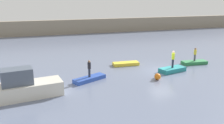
{
  "coord_description": "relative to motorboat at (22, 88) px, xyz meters",
  "views": [
    {
      "loc": [
        -13.01,
        -22.38,
        7.95
      ],
      "look_at": [
        -4.64,
        3.7,
        0.43
      ],
      "focal_mm": 38.7,
      "sensor_mm": 36.0,
      "label": 1
    }
  ],
  "objects": [
    {
      "name": "rowboat_green",
      "position": [
        19.43,
        4.29,
        -0.69
      ],
      "size": [
        3.12,
        1.3,
        0.38
      ],
      "primitive_type": "cube",
      "rotation": [
        0.0,
        0.0,
        -0.07
      ],
      "color": "#2D7F47",
      "rests_on": "ground_plane"
    },
    {
      "name": "ground_plane",
      "position": [
        14.39,
        2.98,
        -0.88
      ],
      "size": [
        120.0,
        120.0,
        0.0
      ],
      "primitive_type": "plane",
      "color": "slate"
    },
    {
      "name": "person_hiviz_shirt",
      "position": [
        15.26,
        2.42,
        0.62
      ],
      "size": [
        0.32,
        0.32,
        1.85
      ],
      "color": "#232838",
      "rests_on": "rowboat_teal"
    },
    {
      "name": "mooring_buoy",
      "position": [
        12.48,
        0.57,
        -0.56
      ],
      "size": [
        0.63,
        0.63,
        0.63
      ],
      "primitive_type": "sphere",
      "color": "orange",
      "rests_on": "ground_plane"
    },
    {
      "name": "rowboat_teal",
      "position": [
        15.26,
        2.42,
        -0.65
      ],
      "size": [
        3.16,
        1.85,
        0.46
      ],
      "primitive_type": "cube",
      "rotation": [
        0.0,
        0.0,
        0.21
      ],
      "color": "teal",
      "rests_on": "ground_plane"
    },
    {
      "name": "person_yellow_shirt",
      "position": [
        19.43,
        4.29,
        0.41
      ],
      "size": [
        0.32,
        0.32,
        1.62
      ],
      "color": "#4C4C56",
      "rests_on": "rowboat_green"
    },
    {
      "name": "person_dark_shirt",
      "position": [
        6.07,
        2.33,
        0.43
      ],
      "size": [
        0.32,
        0.32,
        1.66
      ],
      "color": "#232838",
      "rests_on": "rowboat_blue"
    },
    {
      "name": "embankment_wall",
      "position": [
        14.39,
        32.82,
        0.66
      ],
      "size": [
        80.0,
        1.2,
        3.07
      ],
      "primitive_type": "cube",
      "color": "gray",
      "rests_on": "ground_plane"
    },
    {
      "name": "motorboat",
      "position": [
        0.0,
        0.0,
        0.0
      ],
      "size": [
        6.42,
        2.8,
        2.48
      ],
      "color": "beige",
      "rests_on": "ground_plane"
    },
    {
      "name": "rowboat_blue",
      "position": [
        6.07,
        2.33,
        -0.68
      ],
      "size": [
        3.47,
        2.35,
        0.38
      ],
      "primitive_type": "cube",
      "rotation": [
        0.0,
        0.0,
        0.44
      ],
      "color": "#2B4CAD",
      "rests_on": "ground_plane"
    },
    {
      "name": "rowboat_yellow",
      "position": [
        11.36,
        6.33,
        -0.69
      ],
      "size": [
        3.12,
        1.25,
        0.36
      ],
      "primitive_type": "cube",
      "rotation": [
        0.0,
        0.0,
        -0.05
      ],
      "color": "gold",
      "rests_on": "ground_plane"
    }
  ]
}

